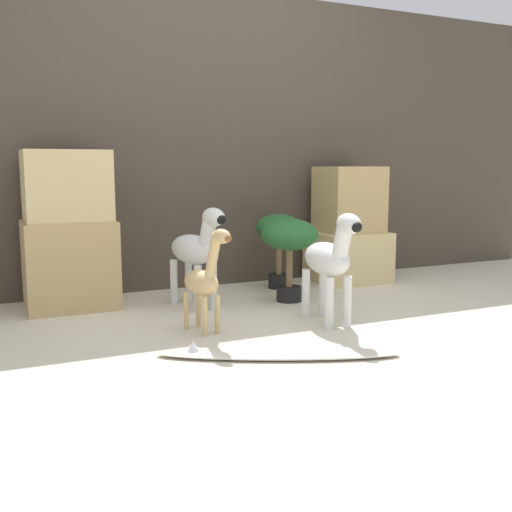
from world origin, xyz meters
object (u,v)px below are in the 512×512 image
at_px(potted_palm_back, 279,233).
at_px(surfboard, 277,353).
at_px(potted_palm_front, 289,240).
at_px(giraffe_figurine, 205,278).
at_px(zebra_right, 330,259).
at_px(zebra_left, 196,249).

xyz_separation_m(potted_palm_back, surfboard, (-0.75, -1.47, -0.40)).
height_order(potted_palm_back, surfboard, potted_palm_back).
bearing_deg(potted_palm_back, surfboard, -117.12).
bearing_deg(potted_palm_front, giraffe_figurine, -147.65).
xyz_separation_m(zebra_right, potted_palm_back, (0.20, 1.04, 0.03)).
relative_size(zebra_left, potted_palm_front, 1.17).
bearing_deg(potted_palm_front, zebra_right, -95.73).
relative_size(zebra_right, potted_palm_back, 1.18).
bearing_deg(surfboard, zebra_right, 37.29).
distance_m(giraffe_figurine, surfboard, 0.64).
height_order(zebra_right, zebra_left, same).
relative_size(potted_palm_front, surfboard, 0.49).
bearing_deg(zebra_right, potted_palm_back, 79.34).
relative_size(zebra_left, giraffe_figurine, 1.12).
distance_m(zebra_left, potted_palm_back, 0.84).
bearing_deg(zebra_right, zebra_left, 128.85).
height_order(zebra_right, surfboard, zebra_right).
bearing_deg(surfboard, potted_palm_front, 59.38).
height_order(zebra_left, potted_palm_back, zebra_left).
bearing_deg(potted_palm_front, zebra_left, 172.05).
bearing_deg(potted_palm_front, potted_palm_back, 72.43).
relative_size(giraffe_figurine, surfboard, 0.51).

